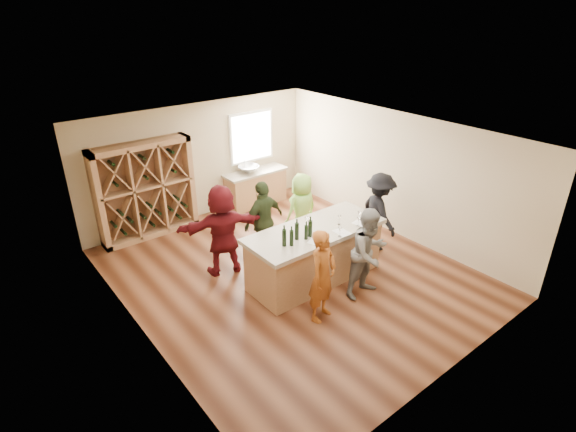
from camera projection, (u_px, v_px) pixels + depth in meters
floor at (290, 274)px, 9.00m from camera, size 6.00×7.00×0.10m
ceiling at (291, 133)px, 7.74m from camera, size 6.00×7.00×0.10m
wall_back at (199, 161)px, 10.87m from camera, size 6.00×0.10×2.80m
wall_front at (460, 298)px, 5.87m from camera, size 6.00×0.10×2.80m
wall_left at (131, 263)px, 6.66m from camera, size 0.10×7.00×2.80m
wall_right at (396, 173)px, 10.08m from camera, size 0.10×7.00×2.80m
window_frame at (251, 137)px, 11.51m from camera, size 1.30×0.06×1.30m
window_pane at (252, 137)px, 11.48m from camera, size 1.18×0.01×1.18m
wine_rack at (146, 191)px, 9.97m from camera, size 2.20×0.45×2.20m
back_counter_base at (256, 189)px, 11.83m from camera, size 1.60×0.58×0.86m
back_counter_top at (255, 172)px, 11.63m from camera, size 1.70×0.62×0.06m
sink at (249, 169)px, 11.47m from camera, size 0.54×0.54×0.19m
faucet at (245, 165)px, 11.57m from camera, size 0.02×0.02×0.30m
tasting_counter_base at (315, 256)px, 8.60m from camera, size 2.60×1.00×1.00m
tasting_counter_top at (315, 231)px, 8.36m from camera, size 2.72×1.12×0.08m
wine_bottle_a at (284, 238)px, 7.71m from camera, size 0.10×0.10×0.31m
wine_bottle_b at (292, 238)px, 7.72m from camera, size 0.07×0.07×0.29m
wine_bottle_c at (297, 231)px, 7.92m from camera, size 0.08×0.08×0.32m
wine_bottle_d at (306, 232)px, 7.93m from camera, size 0.08×0.08×0.27m
wine_bottle_e at (310, 229)px, 8.02m from camera, size 0.09×0.09×0.31m
wine_glass_a at (316, 238)px, 7.82m from camera, size 0.08×0.08×0.20m
wine_glass_b at (340, 232)px, 8.04m from camera, size 0.08×0.08×0.17m
wine_glass_c at (358, 222)px, 8.42m from camera, size 0.08×0.08×0.17m
wine_glass_d at (339, 220)px, 8.46m from camera, size 0.09×0.09×0.19m
wine_glass_e at (359, 216)px, 8.64m from camera, size 0.07×0.07×0.18m
tasting_menu_a at (317, 242)px, 7.88m from camera, size 0.32×0.36×0.00m
tasting_menu_b at (342, 232)px, 8.22m from camera, size 0.25×0.33×0.00m
tasting_menu_c at (361, 223)px, 8.54m from camera, size 0.29×0.35×0.00m
person_near_left at (323, 276)px, 7.38m from camera, size 0.71×0.60×1.65m
person_near_right at (369, 253)px, 8.00m from camera, size 0.84×0.47×1.70m
person_server at (379, 212)px, 9.51m from camera, size 0.84×1.22×1.73m
person_far_mid at (264, 221)px, 9.16m from camera, size 1.06×0.65×1.71m
person_far_right at (302, 209)px, 9.77m from camera, size 0.80×0.53×1.62m
person_far_left at (223, 230)px, 8.65m from camera, size 1.81×1.07×1.85m
wine_glass_f at (306, 221)px, 8.42m from camera, size 0.07×0.07×0.18m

